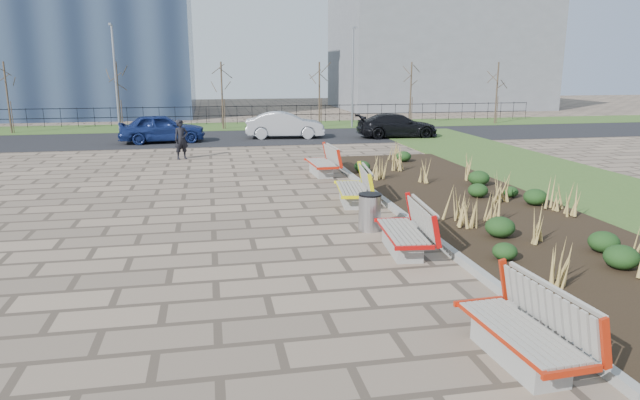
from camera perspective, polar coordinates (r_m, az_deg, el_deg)
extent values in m
plane|color=#806B58|center=(9.79, -5.37, -9.49)|extent=(120.00, 120.00, 0.00)
cube|color=black|center=(16.12, 15.41, -0.61)|extent=(4.50, 18.00, 0.10)
cube|color=gray|center=(15.24, 7.53, -0.93)|extent=(0.16, 18.00, 0.15)
cube|color=#33511E|center=(18.70, 28.58, 0.02)|extent=(5.00, 38.00, 0.04)
cube|color=#33511E|center=(37.20, -9.70, 7.25)|extent=(80.00, 5.00, 0.04)
cube|color=black|center=(31.24, -9.41, 6.14)|extent=(80.00, 7.00, 0.02)
cylinder|color=#B2B2B7|center=(13.42, 5.00, -1.25)|extent=(0.52, 0.52, 0.86)
imported|color=black|center=(24.41, -13.71, 5.90)|extent=(0.70, 0.60, 1.64)
imported|color=navy|center=(29.95, -15.53, 6.94)|extent=(4.37, 2.13, 1.44)
imported|color=#9E9FA5|center=(30.80, -3.52, 7.50)|extent=(4.31, 1.91, 1.38)
imported|color=black|center=(31.28, 7.71, 7.39)|extent=(4.43, 1.92, 1.27)
cube|color=slate|center=(55.10, 11.62, 14.25)|extent=(18.00, 12.00, 10.00)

